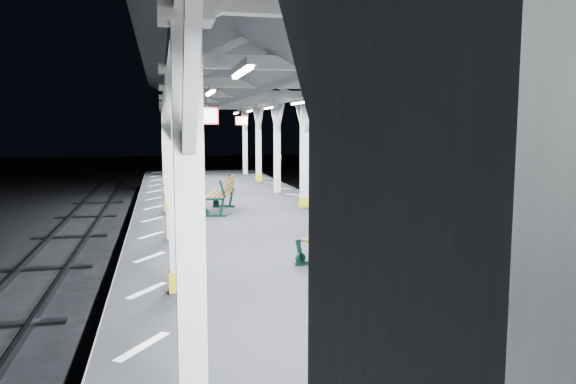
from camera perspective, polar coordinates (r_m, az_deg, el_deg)
name	(u,v)px	position (r m, az deg, el deg)	size (l,w,h in m)	color
platform	(350,368)	(7.25, 6.31, -17.39)	(6.00, 50.00, 1.00)	black
hazard_stripes_left	(143,346)	(6.72, -14.53, -14.94)	(1.00, 48.00, 0.01)	silver
hazard_stripes_right	(528,314)	(8.17, 23.16, -11.32)	(1.00, 48.00, 0.01)	silver
canopy	(355,29)	(6.70, 6.82, 16.12)	(5.40, 49.00, 4.65)	silver
bench_mid	(347,243)	(9.49, 6.00, -5.16)	(1.31, 1.87, 0.96)	#0C2C24
bench_far	(222,193)	(16.17, -6.68, -0.13)	(1.14, 1.99, 1.02)	#0C2C24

